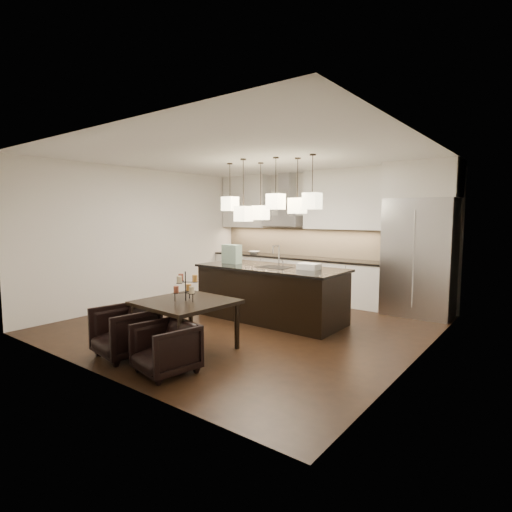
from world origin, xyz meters
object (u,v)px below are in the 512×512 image
Objects in this scene: dining_table at (186,325)px; armchair_left at (125,332)px; refrigerator at (419,257)px; island_body at (271,294)px; armchair_right at (166,348)px.

dining_table reaches higher than armchair_left.
refrigerator reaches higher than dining_table.
island_body is 2.76m from armchair_right.
armchair_left is 0.87m from armchair_right.
refrigerator is 4.45m from dining_table.
dining_table reaches higher than armchair_right.
island_body reaches higher than armchair_left.
island_body is (-1.98, -1.90, -0.62)m from refrigerator.
armchair_left is (-0.45, -0.66, -0.01)m from dining_table.
armchair_left is (-0.45, -2.67, -0.12)m from island_body.
refrigerator is at bearing 44.00° from island_body.
armchair_left reaches higher than armchair_right.
armchair_right is (0.41, -2.72, -0.15)m from island_body.
armchair_left is at bearing -172.61° from armchair_right.
island_body is 3.93× the size of armchair_right.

